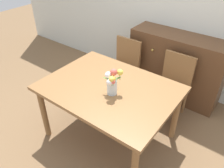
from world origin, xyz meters
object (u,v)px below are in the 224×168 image
Objects in this scene: dresser at (175,66)px; flower_vase at (112,82)px; chair_left at (124,64)px; chair_right at (173,82)px; dining_table at (109,93)px.

flower_vase is at bearing -95.83° from dresser.
chair_left is at bearing -145.95° from dresser.
dresser reaches higher than chair_right.
flower_vase reaches higher than chair_left.
chair_right is 1.10m from flower_vase.
dining_table is 1.64× the size of chair_right.
flower_vase is at bearing 72.65° from chair_right.
chair_right is at bearing 72.65° from flower_vase.
dining_table is at bearing 142.16° from flower_vase.
dresser is (0.25, 1.33, -0.19)m from dining_table.
chair_right is 0.47m from dresser.
dining_table is 1.64× the size of chair_left.
flower_vase is (0.51, -0.97, 0.41)m from chair_left.
chair_right is at bearing -70.10° from dresser.
flower_vase is at bearing -37.84° from dining_table.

